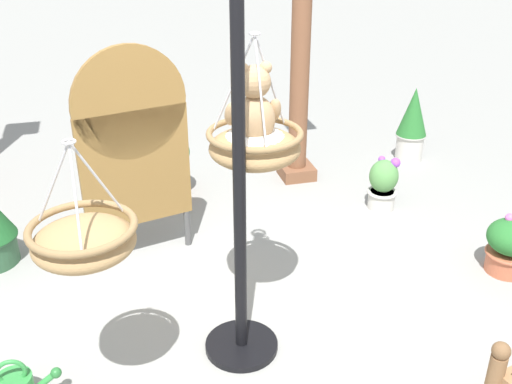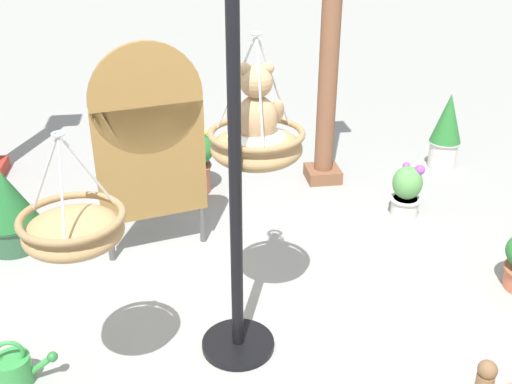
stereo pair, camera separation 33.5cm
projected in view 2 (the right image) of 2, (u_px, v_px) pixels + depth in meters
The scene contains 12 objects.
ground_plane at pixel (256, 333), 3.73m from camera, with size 40.00×40.00×0.00m, color gray.
display_pole_central at pixel (236, 237), 3.27m from camera, with size 0.44×0.44×2.49m.
hanging_basket_with_teddy at pixel (256, 145), 3.32m from camera, with size 0.55×0.55×0.74m.
teddy_bear at pixel (256, 109), 3.25m from camera, with size 0.32×0.28×0.46m.
hanging_basket_left_high at pixel (73, 229), 2.77m from camera, with size 0.50×0.50×0.58m.
greenhouse_pillar_right at pixel (330, 44), 5.17m from camera, with size 0.33×0.33×2.71m.
potted_plant_fern_front at pixel (9, 210), 4.50m from camera, with size 0.43×0.43×0.64m.
potted_plant_flowering_red at pixel (190, 159), 5.39m from camera, with size 0.46×0.46×0.60m.
potted_plant_bushy_green at pixel (407, 191), 5.01m from camera, with size 0.26×0.26×0.48m.
potted_plant_trailing_ivy at pixel (446, 130), 5.85m from camera, with size 0.31×0.31×0.77m.
display_sign_board at pixel (150, 136), 4.19m from camera, with size 0.79×0.23×1.62m.
watering_can at pixel (15, 369), 3.31m from camera, with size 0.35×0.20×0.30m.
Camera 2 is at (-0.43, -2.91, 2.47)m, focal length 41.60 mm.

